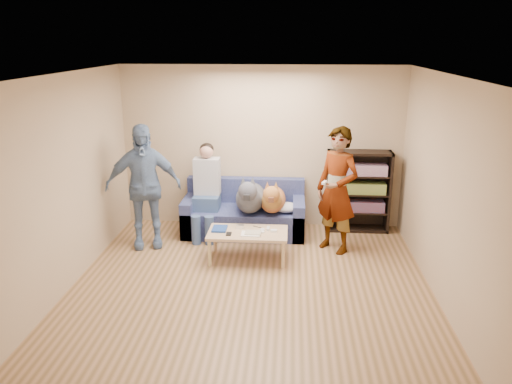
# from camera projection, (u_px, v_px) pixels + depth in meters

# --- Properties ---
(ground) EXTENTS (5.00, 5.00, 0.00)m
(ground) POSITION_uv_depth(u_px,v_px,m) (249.00, 296.00, 6.03)
(ground) COLOR brown
(ground) RESTS_ON ground
(ceiling) EXTENTS (5.00, 5.00, 0.00)m
(ceiling) POSITION_uv_depth(u_px,v_px,m) (248.00, 76.00, 5.26)
(ceiling) COLOR white
(ceiling) RESTS_ON ground
(wall_back) EXTENTS (4.50, 0.00, 4.50)m
(wall_back) POSITION_uv_depth(u_px,v_px,m) (262.00, 148.00, 8.03)
(wall_back) COLOR tan
(wall_back) RESTS_ON ground
(wall_front) EXTENTS (4.50, 0.00, 4.50)m
(wall_front) POSITION_uv_depth(u_px,v_px,m) (216.00, 307.00, 3.26)
(wall_front) COLOR tan
(wall_front) RESTS_ON ground
(wall_left) EXTENTS (0.00, 5.00, 5.00)m
(wall_left) POSITION_uv_depth(u_px,v_px,m) (56.00, 190.00, 5.80)
(wall_left) COLOR tan
(wall_left) RESTS_ON ground
(wall_right) EXTENTS (0.00, 5.00, 5.00)m
(wall_right) POSITION_uv_depth(u_px,v_px,m) (452.00, 198.00, 5.49)
(wall_right) COLOR tan
(wall_right) RESTS_ON ground
(blanket) EXTENTS (0.40, 0.34, 0.14)m
(blanket) POSITION_uv_depth(u_px,v_px,m) (286.00, 207.00, 7.67)
(blanket) COLOR #B3B3B8
(blanket) RESTS_ON sofa
(person_standing_right) EXTENTS (0.79, 0.77, 1.82)m
(person_standing_right) POSITION_uv_depth(u_px,v_px,m) (337.00, 190.00, 7.09)
(person_standing_right) COLOR gray
(person_standing_right) RESTS_ON ground
(person_standing_left) EXTENTS (1.16, 0.71, 1.84)m
(person_standing_left) POSITION_uv_depth(u_px,v_px,m) (143.00, 186.00, 7.25)
(person_standing_left) COLOR #759ABB
(person_standing_left) RESTS_ON ground
(held_controller) EXTENTS (0.08, 0.13, 0.03)m
(held_controller) POSITION_uv_depth(u_px,v_px,m) (324.00, 183.00, 6.87)
(held_controller) COLOR white
(held_controller) RESTS_ON person_standing_right
(notebook_blue) EXTENTS (0.20, 0.26, 0.03)m
(notebook_blue) POSITION_uv_depth(u_px,v_px,m) (220.00, 229.00, 6.98)
(notebook_blue) COLOR navy
(notebook_blue) RESTS_ON coffee_table
(papers) EXTENTS (0.26, 0.20, 0.02)m
(papers) POSITION_uv_depth(u_px,v_px,m) (251.00, 234.00, 6.81)
(papers) COLOR white
(papers) RESTS_ON coffee_table
(magazine) EXTENTS (0.22, 0.17, 0.01)m
(magazine) POSITION_uv_depth(u_px,v_px,m) (253.00, 232.00, 6.82)
(magazine) COLOR #B6AA91
(magazine) RESTS_ON coffee_table
(camera_silver) EXTENTS (0.11, 0.06, 0.05)m
(camera_silver) POSITION_uv_depth(u_px,v_px,m) (240.00, 227.00, 7.02)
(camera_silver) COLOR silver
(camera_silver) RESTS_ON coffee_table
(controller_a) EXTENTS (0.04, 0.13, 0.03)m
(controller_a) POSITION_uv_depth(u_px,v_px,m) (268.00, 228.00, 6.98)
(controller_a) COLOR silver
(controller_a) RESTS_ON coffee_table
(controller_b) EXTENTS (0.09, 0.06, 0.03)m
(controller_b) POSITION_uv_depth(u_px,v_px,m) (274.00, 231.00, 6.90)
(controller_b) COLOR white
(controller_b) RESTS_ON coffee_table
(headphone_cup_a) EXTENTS (0.07, 0.07, 0.02)m
(headphone_cup_a) POSITION_uv_depth(u_px,v_px,m) (262.00, 232.00, 6.87)
(headphone_cup_a) COLOR white
(headphone_cup_a) RESTS_ON coffee_table
(headphone_cup_b) EXTENTS (0.07, 0.07, 0.02)m
(headphone_cup_b) POSITION_uv_depth(u_px,v_px,m) (262.00, 230.00, 6.95)
(headphone_cup_b) COLOR silver
(headphone_cup_b) RESTS_ON coffee_table
(pen_orange) EXTENTS (0.13, 0.06, 0.01)m
(pen_orange) POSITION_uv_depth(u_px,v_px,m) (245.00, 236.00, 6.76)
(pen_orange) COLOR #BF471B
(pen_orange) RESTS_ON coffee_table
(pen_black) EXTENTS (0.13, 0.08, 0.01)m
(pen_black) POSITION_uv_depth(u_px,v_px,m) (257.00, 227.00, 7.07)
(pen_black) COLOR black
(pen_black) RESTS_ON coffee_table
(wallet) EXTENTS (0.07, 0.12, 0.02)m
(wallet) POSITION_uv_depth(u_px,v_px,m) (229.00, 234.00, 6.81)
(wallet) COLOR black
(wallet) RESTS_ON coffee_table
(sofa) EXTENTS (1.90, 0.85, 0.82)m
(sofa) POSITION_uv_depth(u_px,v_px,m) (244.00, 215.00, 7.96)
(sofa) COLOR #515B93
(sofa) RESTS_ON ground
(person_seated) EXTENTS (0.40, 0.73, 1.47)m
(person_seated) POSITION_uv_depth(u_px,v_px,m) (206.00, 187.00, 7.73)
(person_seated) COLOR #39537F
(person_seated) RESTS_ON sofa
(dog_gray) EXTENTS (0.46, 1.27, 0.66)m
(dog_gray) POSITION_uv_depth(u_px,v_px,m) (250.00, 197.00, 7.63)
(dog_gray) COLOR #4C4F57
(dog_gray) RESTS_ON sofa
(dog_tan) EXTENTS (0.40, 1.16, 0.58)m
(dog_tan) POSITION_uv_depth(u_px,v_px,m) (272.00, 199.00, 7.63)
(dog_tan) COLOR #C9663D
(dog_tan) RESTS_ON sofa
(coffee_table) EXTENTS (1.10, 0.60, 0.42)m
(coffee_table) POSITION_uv_depth(u_px,v_px,m) (248.00, 235.00, 6.92)
(coffee_table) COLOR tan
(coffee_table) RESTS_ON ground
(bookshelf) EXTENTS (1.00, 0.34, 1.30)m
(bookshelf) POSITION_uv_depth(u_px,v_px,m) (358.00, 189.00, 7.94)
(bookshelf) COLOR black
(bookshelf) RESTS_ON ground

